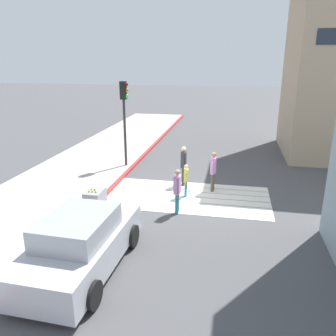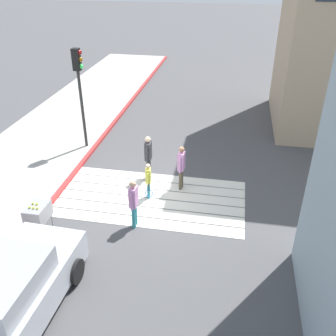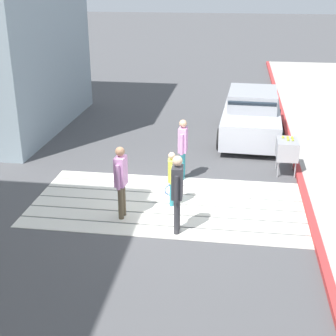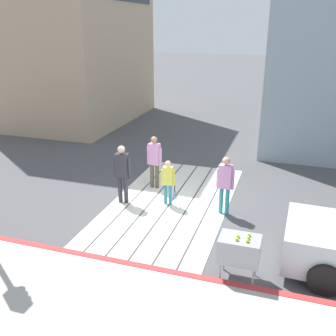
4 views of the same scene
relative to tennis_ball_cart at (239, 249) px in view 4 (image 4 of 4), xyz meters
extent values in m
plane|color=#4C4C4F|center=(2.90, 2.35, -0.70)|extent=(120.00, 120.00, 0.00)
cube|color=silver|center=(2.90, 0.97, -0.69)|extent=(6.40, 0.50, 0.01)
cube|color=silver|center=(2.90, 1.52, -0.69)|extent=(6.40, 0.50, 0.01)
cube|color=silver|center=(2.90, 2.07, -0.69)|extent=(6.40, 0.50, 0.01)
cube|color=silver|center=(2.90, 2.62, -0.69)|extent=(6.40, 0.50, 0.01)
cube|color=silver|center=(2.90, 3.17, -0.69)|extent=(6.40, 0.50, 0.01)
cube|color=silver|center=(2.90, 3.72, -0.69)|extent=(6.40, 0.50, 0.01)
cube|color=#BC3333|center=(-0.35, 2.35, -0.63)|extent=(0.16, 40.00, 0.13)
cube|color=tan|center=(11.40, 10.39, 4.95)|extent=(8.00, 6.00, 11.28)
cylinder|color=black|center=(1.83, -1.69, -0.37)|extent=(0.24, 0.67, 0.66)
cylinder|color=black|center=(0.07, -1.62, -0.37)|extent=(0.24, 0.67, 0.66)
cube|color=#99999E|center=(0.00, 0.00, 0.00)|extent=(0.56, 0.80, 0.50)
cylinder|color=#99999E|center=(0.22, 0.32, -0.47)|extent=(0.04, 0.04, 0.45)
cylinder|color=#99999E|center=(-0.22, 0.32, -0.47)|extent=(0.04, 0.04, 0.45)
cylinder|color=#99999E|center=(0.22, -0.32, -0.47)|extent=(0.04, 0.04, 0.45)
cylinder|color=#99999E|center=(-0.22, -0.32, -0.47)|extent=(0.04, 0.04, 0.45)
sphere|color=#CCE033|center=(-0.12, -0.15, 0.29)|extent=(0.07, 0.07, 0.07)
sphere|color=#CCE033|center=(0.00, -0.15, 0.29)|extent=(0.07, 0.07, 0.07)
sphere|color=#CCE033|center=(0.12, -0.15, 0.29)|extent=(0.07, 0.07, 0.07)
sphere|color=#CCE033|center=(-0.12, 0.05, 0.29)|extent=(0.07, 0.07, 0.07)
sphere|color=#CCE033|center=(0.00, 0.05, 0.29)|extent=(0.07, 0.07, 0.07)
cylinder|color=teal|center=(2.74, 0.86, -0.31)|extent=(0.12, 0.12, 0.77)
cylinder|color=teal|center=(2.73, 0.69, -0.31)|extent=(0.12, 0.12, 0.77)
cube|color=#D18CC6|center=(2.74, 0.78, 0.39)|extent=(0.22, 0.35, 0.64)
sphere|color=tan|center=(2.74, 0.78, 0.83)|extent=(0.20, 0.20, 0.20)
cylinder|color=#D18CC6|center=(2.75, 0.98, 0.33)|extent=(0.08, 0.08, 0.54)
cylinder|color=#D18CC6|center=(2.73, 0.58, 0.33)|extent=(0.08, 0.08, 0.54)
cylinder|color=brown|center=(3.82, 3.25, -0.30)|extent=(0.12, 0.12, 0.79)
cylinder|color=brown|center=(3.81, 3.07, -0.30)|extent=(0.12, 0.12, 0.79)
cube|color=#D18CC6|center=(3.82, 3.16, 0.42)|extent=(0.24, 0.36, 0.66)
sphere|color=#9E7051|center=(3.82, 3.16, 0.87)|extent=(0.20, 0.20, 0.20)
cylinder|color=#D18CC6|center=(3.83, 3.36, 0.36)|extent=(0.09, 0.09, 0.56)
cylinder|color=#D18CC6|center=(3.80, 2.96, 0.36)|extent=(0.09, 0.09, 0.56)
cylinder|color=#333338|center=(2.52, 3.74, -0.29)|extent=(0.12, 0.12, 0.81)
cylinder|color=#333338|center=(2.53, 3.56, -0.29)|extent=(0.12, 0.12, 0.81)
cube|color=#333338|center=(2.52, 3.65, 0.45)|extent=(0.23, 0.36, 0.68)
sphere|color=beige|center=(2.52, 3.65, 0.92)|extent=(0.21, 0.21, 0.21)
cylinder|color=#333338|center=(2.52, 3.86, 0.38)|extent=(0.09, 0.09, 0.57)
cylinder|color=#333338|center=(2.53, 3.44, 0.38)|extent=(0.09, 0.09, 0.57)
cylinder|color=teal|center=(2.80, 2.46, -0.39)|extent=(0.09, 0.09, 0.62)
cylinder|color=teal|center=(2.82, 2.32, -0.39)|extent=(0.09, 0.09, 0.62)
cube|color=#D8D84C|center=(2.81, 2.39, 0.19)|extent=(0.20, 0.29, 0.52)
sphere|color=beige|center=(2.81, 2.39, 0.55)|extent=(0.16, 0.16, 0.16)
cylinder|color=#D8D84C|center=(2.79, 2.56, 0.13)|extent=(0.07, 0.07, 0.44)
cylinder|color=#D8D84C|center=(2.83, 2.23, 0.13)|extent=(0.07, 0.07, 0.44)
cylinder|color=black|center=(2.86, 2.21, -0.16)|extent=(0.03, 0.03, 0.28)
torus|color=blue|center=(2.86, 2.21, -0.41)|extent=(0.28, 0.06, 0.28)
camera|label=1|loc=(4.54, -10.11, 4.51)|focal=36.35mm
camera|label=2|loc=(5.42, -8.10, 6.65)|focal=40.02mm
camera|label=3|loc=(1.43, 12.58, 4.39)|focal=51.72mm
camera|label=4|loc=(-6.53, -0.65, 4.12)|focal=40.66mm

